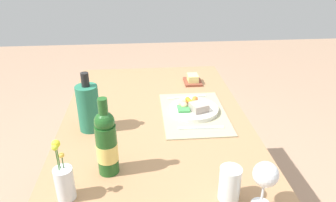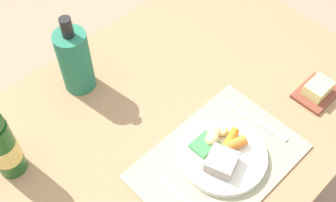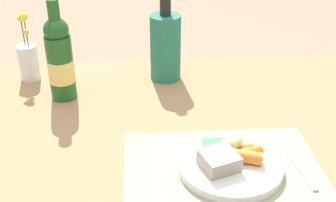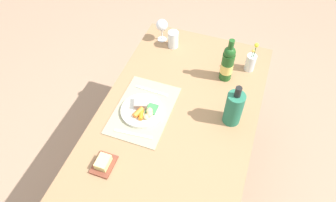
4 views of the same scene
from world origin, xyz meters
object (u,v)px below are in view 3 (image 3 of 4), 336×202
at_px(fork, 159,172).
at_px(flower_vase, 28,60).
at_px(cooler_bottle, 165,46).
at_px(dining_table, 189,154).
at_px(dinner_plate, 230,162).
at_px(knife, 295,161).
at_px(wine_bottle, 60,59).

bearing_deg(fork, flower_vase, 128.52).
distance_m(fork, cooler_bottle, 0.50).
xyz_separation_m(flower_vase, cooler_bottle, (0.43, -0.02, 0.04)).
bearing_deg(fork, cooler_bottle, 86.26).
bearing_deg(dining_table, flower_vase, 146.43).
distance_m(dinner_plate, fork, 0.16).
bearing_deg(knife, dining_table, 135.95).
relative_size(dinner_plate, wine_bottle, 0.81).
bearing_deg(knife, cooler_bottle, 114.22).
bearing_deg(dinner_plate, flower_vase, 137.12).
bearing_deg(fork, dining_table, 66.52).
distance_m(dining_table, flower_vase, 0.59).
bearing_deg(dining_table, dinner_plate, -70.23).
height_order(dining_table, knife, knife).
xyz_separation_m(fork, knife, (0.32, 0.02, 0.00)).
relative_size(dinner_plate, flower_vase, 1.10).
xyz_separation_m(dining_table, knife, (0.23, -0.18, 0.10)).
xyz_separation_m(dinner_plate, flower_vase, (-0.54, 0.50, 0.04)).
height_order(fork, knife, same).
bearing_deg(wine_bottle, flower_vase, 133.74).
distance_m(knife, flower_vase, 0.86).
relative_size(dining_table, wine_bottle, 4.84).
height_order(knife, flower_vase, flower_vase).
bearing_deg(dining_table, cooler_bottle, 98.82).
height_order(dinner_plate, knife, dinner_plate).
bearing_deg(dinner_plate, fork, -176.85).
distance_m(dinner_plate, wine_bottle, 0.57).
distance_m(wine_bottle, cooler_bottle, 0.33).
distance_m(fork, knife, 0.32).
bearing_deg(dinner_plate, dining_table, 109.77).
distance_m(dining_table, knife, 0.30).
relative_size(dinner_plate, knife, 1.14).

